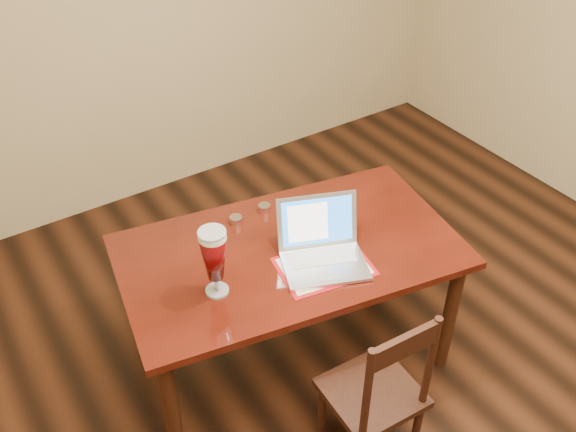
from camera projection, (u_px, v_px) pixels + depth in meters
room_shell at (467, 91)px, 1.85m from camera, size 4.51×5.01×2.71m
dining_table at (288, 262)px, 2.93m from camera, size 1.65×1.11×1.04m
dining_chair at (377, 394)px, 2.64m from camera, size 0.39×0.37×0.88m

